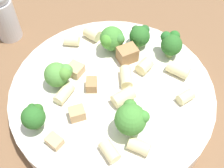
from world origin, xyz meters
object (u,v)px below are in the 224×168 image
broccoli_floret_2 (171,43)px  rigatoni_6 (139,146)px  rigatoni_8 (71,41)px  chicken_chunk_4 (127,54)px  rigatoni_9 (64,93)px  chicken_chunk_2 (77,113)px  rigatoni_0 (178,70)px  chicken_chunk_3 (55,141)px  broccoli_floret_5 (131,118)px  chicken_chunk_1 (75,70)px  broccoli_floret_4 (59,74)px  rigatoni_1 (147,68)px  pepper_shaker (2,13)px  rigatoni_3 (124,75)px  rigatoni_5 (110,151)px  pasta_bowl (112,94)px  broccoli_floret_1 (112,39)px  rigatoni_2 (92,34)px  rigatoni_4 (125,96)px  rigatoni_7 (185,97)px  broccoli_floret_3 (34,116)px  chicken_chunk_0 (92,85)px

broccoli_floret_2 → rigatoni_6: size_ratio=1.47×
rigatoni_8 → chicken_chunk_4: bearing=-55.2°
rigatoni_9 → chicken_chunk_2: size_ratio=1.48×
rigatoni_0 → chicken_chunk_3: size_ratio=1.66×
chicken_chunk_2 → chicken_chunk_4: (0.11, 0.04, 0.00)m
broccoli_floret_5 → rigatoni_0: size_ratio=1.51×
chicken_chunk_2 → chicken_chunk_1: bearing=60.6°
broccoli_floret_4 → rigatoni_0: bearing=-29.2°
rigatoni_1 → chicken_chunk_2: size_ratio=1.09×
pepper_shaker → rigatoni_3: bearing=-67.6°
rigatoni_5 → chicken_chunk_2: (-0.00, 0.06, 0.00)m
rigatoni_1 → pepper_shaker: pepper_shaker is taller
rigatoni_6 → rigatoni_9: same height
pasta_bowl → rigatoni_8: (-0.00, 0.10, 0.02)m
rigatoni_1 → rigatoni_5: (-0.11, -0.07, -0.00)m
rigatoni_8 → chicken_chunk_4: chicken_chunk_4 is taller
rigatoni_9 → rigatoni_1: bearing=-15.0°
broccoli_floret_1 → rigatoni_2: size_ratio=1.67×
broccoli_floret_2 → rigatoni_1: bearing=-170.8°
rigatoni_6 → broccoli_floret_5: bearing=74.8°
rigatoni_5 → rigatoni_4: bearing=39.7°
rigatoni_7 → chicken_chunk_2: (-0.12, 0.06, 0.00)m
chicken_chunk_1 → broccoli_floret_5: bearing=-86.9°
broccoli_floret_5 → rigatoni_2: broccoli_floret_5 is taller
rigatoni_8 → chicken_chunk_1: size_ratio=1.08×
broccoli_floret_3 → broccoli_floret_5: bearing=-38.9°
broccoli_floret_5 → rigatoni_8: size_ratio=2.08×
chicken_chunk_2 → broccoli_floret_3: bearing=159.0°
broccoli_floret_4 → chicken_chunk_2: broccoli_floret_4 is taller
rigatoni_3 → chicken_chunk_2: same height
rigatoni_4 → pepper_shaker: size_ratio=0.29×
rigatoni_1 → rigatoni_2: same height
broccoli_floret_1 → chicken_chunk_3: (-0.14, -0.08, -0.02)m
rigatoni_7 → rigatoni_8: size_ratio=0.94×
chicken_chunk_1 → pepper_shaker: 0.16m
rigatoni_7 → chicken_chunk_1: 0.15m
broccoli_floret_4 → pasta_bowl: bearing=-42.0°
broccoli_floret_1 → chicken_chunk_0: bearing=-147.0°
rigatoni_5 → chicken_chunk_2: same height
broccoli_floret_2 → broccoli_floret_4: same height
rigatoni_3 → chicken_chunk_3: size_ratio=1.64×
rigatoni_8 → pasta_bowl: bearing=-88.8°
rigatoni_7 → chicken_chunk_2: size_ratio=1.09×
rigatoni_2 → rigatoni_6: bearing=-107.6°
broccoli_floret_4 → rigatoni_8: bearing=49.1°
rigatoni_2 → rigatoni_8: 0.03m
pasta_bowl → broccoli_floret_4: broccoli_floret_4 is taller
pasta_bowl → rigatoni_2: bearing=71.2°
pasta_bowl → chicken_chunk_1: size_ratio=13.37×
broccoli_floret_4 → rigatoni_0: broccoli_floret_4 is taller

